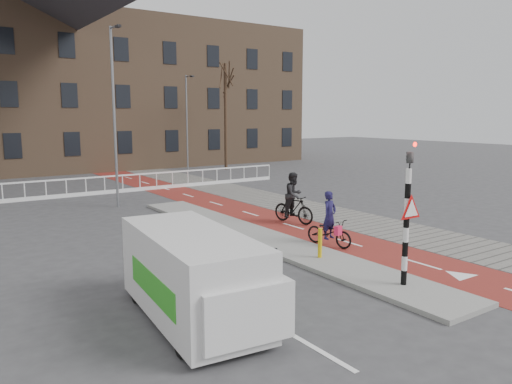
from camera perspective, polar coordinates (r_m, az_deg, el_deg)
ground at (r=14.77m, az=11.91°, el=-8.16°), size 120.00×120.00×0.00m
bike_lane at (r=23.36m, az=-3.38°, el=-1.69°), size 2.50×60.00×0.01m
sidewalk at (r=24.89m, az=2.16°, el=-1.03°), size 3.00×60.00×0.01m
curb_island at (r=17.25m, az=0.62°, el=-5.29°), size 1.80×16.00×0.12m
traffic_signal at (r=12.57m, az=16.94°, el=-2.00°), size 0.80×0.80×3.68m
bollard at (r=14.78m, az=7.32°, el=-5.79°), size 0.12×0.12×0.87m
cyclist_near at (r=16.50m, az=8.38°, el=-4.06°), size 0.95×1.80×1.81m
cyclist_far at (r=19.75m, az=4.32°, el=-1.17°), size 1.00×1.96×2.02m
van at (r=10.60m, az=-7.36°, el=-9.27°), size 2.17×4.52×1.88m
railing at (r=27.52m, az=-22.86°, el=-0.14°), size 28.00×0.10×0.99m
townhouse_row at (r=42.49m, az=-24.96°, el=12.83°), size 46.00×10.00×15.90m
tree_right at (r=39.11m, az=-3.49°, el=8.53°), size 0.24×0.24×8.13m
streetlight_near at (r=23.83m, az=-15.89°, el=8.04°), size 0.12×0.12×8.15m
streetlight_right at (r=37.95m, az=-7.91°, el=7.71°), size 0.12×0.12×7.14m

